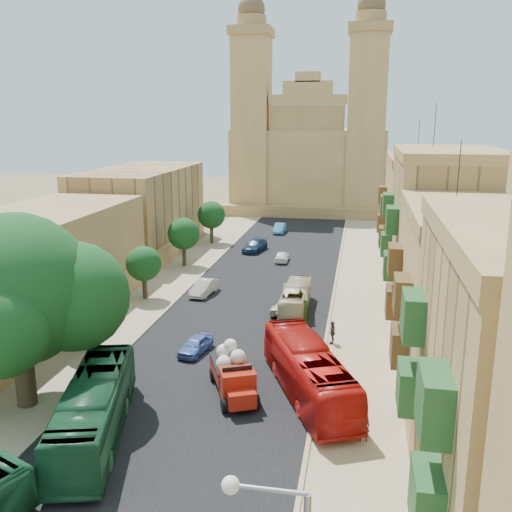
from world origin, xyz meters
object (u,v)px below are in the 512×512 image
(street_tree_a, at_px, (81,304))
(car_white_b, at_px, (282,256))
(street_tree_c, at_px, (184,234))
(bus_cream_east, at_px, (296,298))
(pedestrian_a, at_px, (364,426))
(red_truck, at_px, (233,372))
(bus_green_north, at_px, (94,409))
(street_tree_d, at_px, (211,215))
(car_blue_b, at_px, (280,228))
(car_dkblue, at_px, (255,246))
(street_tree_b, at_px, (144,264))
(car_cream, at_px, (288,306))
(olive_pickup, at_px, (295,302))
(car_white_a, at_px, (204,288))
(pedestrian_c, at_px, (332,333))
(church, at_px, (310,156))
(bus_red_east, at_px, (308,372))
(ficus_tree, at_px, (18,295))
(car_blue_a, at_px, (196,345))

(street_tree_a, bearing_deg, car_white_b, 69.36)
(street_tree_a, bearing_deg, street_tree_c, 90.00)
(bus_cream_east, distance_m, pedestrian_a, 20.27)
(street_tree_a, distance_m, red_truck, 13.04)
(red_truck, distance_m, pedestrian_a, 8.64)
(street_tree_a, relative_size, bus_green_north, 0.45)
(street_tree_d, xyz_separation_m, car_blue_b, (7.88, 8.26, -3.06))
(car_dkblue, bearing_deg, street_tree_d, 161.87)
(street_tree_b, bearing_deg, car_cream, -6.15)
(olive_pickup, height_order, car_dkblue, olive_pickup)
(red_truck, height_order, car_white_a, red_truck)
(car_cream, distance_m, pedestrian_c, 7.44)
(street_tree_a, relative_size, car_blue_b, 1.26)
(street_tree_a, xyz_separation_m, car_white_b, (10.50, 27.88, -2.84))
(church, relative_size, street_tree_b, 7.35)
(street_tree_c, height_order, bus_green_north, street_tree_c)
(bus_red_east, bearing_deg, car_dkblue, -97.80)
(street_tree_a, height_order, car_white_a, street_tree_a)
(bus_cream_east, xyz_separation_m, pedestrian_a, (5.76, -19.43, -0.29))
(olive_pickup, relative_size, car_cream, 1.09)
(street_tree_a, height_order, bus_cream_east, street_tree_a)
(street_tree_d, xyz_separation_m, olive_pickup, (14.00, -25.44, -2.78))
(red_truck, bearing_deg, pedestrian_c, 58.52)
(ficus_tree, height_order, car_dkblue, ficus_tree)
(red_truck, xyz_separation_m, car_white_b, (-1.54, 32.47, -0.81))
(bus_green_north, bearing_deg, car_cream, 55.77)
(street_tree_b, xyz_separation_m, car_blue_a, (8.08, -11.12, -2.70))
(car_white_b, relative_size, car_blue_b, 0.87)
(street_tree_d, relative_size, red_truck, 0.96)
(street_tree_d, bearing_deg, street_tree_a, -90.00)
(olive_pickup, bearing_deg, red_truck, -97.37)
(car_white_a, height_order, car_dkblue, car_dkblue)
(car_white_a, bearing_deg, car_cream, -15.77)
(bus_green_north, distance_m, bus_cream_east, 23.00)
(church, relative_size, red_truck, 6.29)
(street_tree_d, distance_m, car_white_b, 13.64)
(car_white_a, height_order, car_blue_b, car_white_a)
(street_tree_a, height_order, bus_green_north, street_tree_a)
(car_white_b, bearing_deg, ficus_tree, 74.16)
(olive_pickup, height_order, bus_cream_east, bus_cream_east)
(street_tree_a, height_order, pedestrian_a, street_tree_a)
(street_tree_a, bearing_deg, car_cream, 38.14)
(car_white_a, relative_size, car_dkblue, 0.85)
(street_tree_b, height_order, street_tree_d, street_tree_d)
(car_white_a, height_order, pedestrian_c, pedestrian_c)
(pedestrian_a, bearing_deg, pedestrian_c, -84.03)
(car_white_a, xyz_separation_m, car_blue_b, (2.87, 30.11, -0.02))
(street_tree_a, height_order, car_blue_a, street_tree_a)
(church, bearing_deg, street_tree_b, -100.38)
(red_truck, height_order, pedestrian_c, red_truck)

